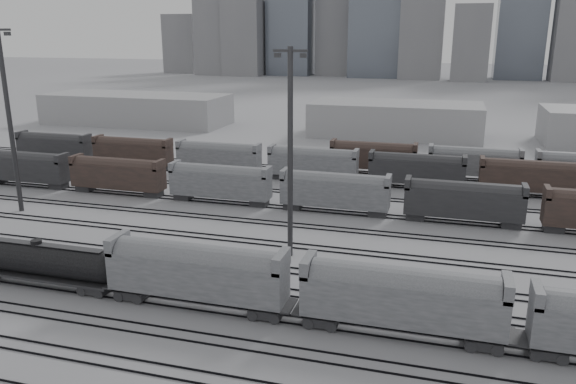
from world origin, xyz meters
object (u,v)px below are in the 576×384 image
(tank_car_b, at_px, (39,260))
(light_mast_c, at_px, (290,150))
(hopper_car_a, at_px, (197,270))
(hopper_car_b, at_px, (402,295))

(tank_car_b, height_order, light_mast_c, light_mast_c)
(light_mast_c, bearing_deg, tank_car_b, -146.74)
(tank_car_b, xyz_separation_m, hopper_car_a, (16.93, 0.00, 1.06))
(hopper_car_a, xyz_separation_m, light_mast_c, (4.65, 14.15, 8.40))
(hopper_car_a, distance_m, light_mast_c, 17.10)
(hopper_car_a, xyz_separation_m, hopper_car_b, (18.06, 0.00, -0.03))
(hopper_car_b, relative_size, light_mast_c, 0.72)
(tank_car_b, xyz_separation_m, light_mast_c, (21.57, 14.15, 9.46))
(hopper_car_a, bearing_deg, light_mast_c, 71.82)
(tank_car_b, distance_m, hopper_car_a, 16.96)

